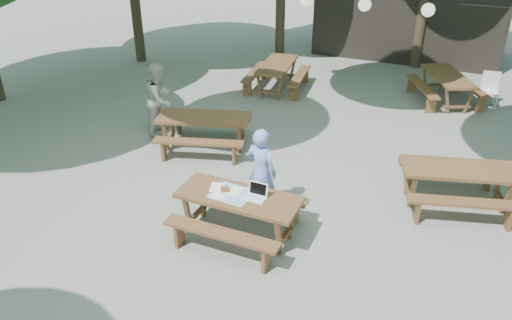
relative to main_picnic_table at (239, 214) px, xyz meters
The scene contains 13 objects.
ground 1.47m from the main_picnic_table, 73.04° to the left, with size 80.00×80.00×0.00m, color slate.
pavilion 11.93m from the main_picnic_table, 85.59° to the left, with size 6.00×3.00×2.80m, color black.
main_picnic_table is the anchor object (origin of this frame).
picnic_table_nw 3.28m from the main_picnic_table, 128.51° to the left, with size 2.28×2.07×0.75m.
picnic_table_ne 3.98m from the main_picnic_table, 36.55° to the left, with size 2.26×2.03×0.75m.
picnic_table_far_w 6.91m from the main_picnic_table, 106.23° to the left, with size 1.81×2.08×0.75m.
picnic_table_far_e 7.96m from the main_picnic_table, 71.14° to the left, with size 2.26×2.40×0.75m.
woman 0.89m from the main_picnic_table, 85.87° to the left, with size 0.58×0.38×1.59m, color #7D94E4.
second_person 4.43m from the main_picnic_table, 139.39° to the left, with size 0.81×0.63×1.67m, color beige.
plastic_chair 8.47m from the main_picnic_table, 64.56° to the left, with size 0.49×0.49×0.90m.
laptop 0.51m from the main_picnic_table, 14.20° to the left, with size 0.34×0.27×0.24m.
tabletop_clutter 0.41m from the main_picnic_table, behind, with size 0.80×0.60×0.08m.
paper_lanterns 7.63m from the main_picnic_table, 88.23° to the left, with size 9.00×0.34×0.38m.
Camera 1 is at (2.52, -7.42, 5.07)m, focal length 35.00 mm.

